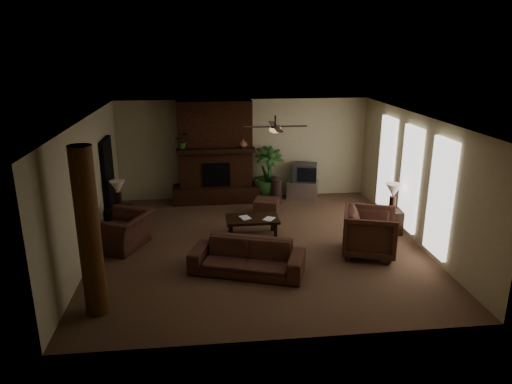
{
  "coord_description": "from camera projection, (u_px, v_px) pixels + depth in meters",
  "views": [
    {
      "loc": [
        -1.12,
        -9.48,
        4.22
      ],
      "look_at": [
        0.0,
        0.4,
        1.1
      ],
      "focal_mm": 33.01,
      "sensor_mm": 36.0,
      "label": 1
    }
  ],
  "objects": [
    {
      "name": "armchair_left",
      "position": [
        122.0,
        225.0,
        10.1
      ],
      "size": [
        1.18,
        1.38,
        1.02
      ],
      "primitive_type": "imported",
      "rotation": [
        0.0,
        0.0,
        -2.0
      ],
      "color": "#4E2D21",
      "rests_on": "ground"
    },
    {
      "name": "lamp_left",
      "position": [
        118.0,
        189.0,
        10.98
      ],
      "size": [
        0.39,
        0.39,
        0.65
      ],
      "color": "black",
      "rests_on": "side_table_left"
    },
    {
      "name": "tv",
      "position": [
        305.0,
        173.0,
        13.3
      ],
      "size": [
        0.77,
        0.69,
        0.52
      ],
      "color": "#353538",
      "rests_on": "tv_stand"
    },
    {
      "name": "floor_vase",
      "position": [
        276.0,
        188.0,
        12.97
      ],
      "size": [
        0.34,
        0.34,
        0.77
      ],
      "color": "#32211C",
      "rests_on": "ground"
    },
    {
      "name": "fireplace",
      "position": [
        216.0,
        161.0,
        12.99
      ],
      "size": [
        2.4,
        0.7,
        2.8
      ],
      "color": "#422011",
      "rests_on": "ground"
    },
    {
      "name": "side_table_left",
      "position": [
        121.0,
        218.0,
        11.21
      ],
      "size": [
        0.55,
        0.55,
        0.55
      ],
      "primitive_type": "cube",
      "rotation": [
        0.0,
        0.0,
        -0.11
      ],
      "color": "black",
      "rests_on": "ground"
    },
    {
      "name": "book_a",
      "position": [
        241.0,
        213.0,
        10.65
      ],
      "size": [
        0.21,
        0.1,
        0.29
      ],
      "primitive_type": "imported",
      "rotation": [
        0.0,
        0.0,
        0.33
      ],
      "color": "#999999",
      "rests_on": "coffee_table"
    },
    {
      "name": "ottoman",
      "position": [
        267.0,
        207.0,
        12.2
      ],
      "size": [
        0.75,
        0.75,
        0.4
      ],
      "primitive_type": "cube",
      "rotation": [
        0.0,
        0.0,
        -0.3
      ],
      "color": "#4E2D21",
      "rests_on": "ground"
    },
    {
      "name": "lamp_right",
      "position": [
        393.0,
        192.0,
        10.73
      ],
      "size": [
        0.36,
        0.36,
        0.65
      ],
      "color": "black",
      "rests_on": "side_table_right"
    },
    {
      "name": "tv_stand",
      "position": [
        302.0,
        190.0,
        13.46
      ],
      "size": [
        0.97,
        0.75,
        0.5
      ],
      "primitive_type": "cube",
      "rotation": [
        0.0,
        0.0,
        -0.33
      ],
      "color": "#BBBCBE",
      "rests_on": "ground"
    },
    {
      "name": "windows",
      "position": [
        410.0,
        179.0,
        10.52
      ],
      "size": [
        0.08,
        3.65,
        2.35
      ],
      "color": "white",
      "rests_on": "ground"
    },
    {
      "name": "ceiling_fan",
      "position": [
        275.0,
        128.0,
        9.94
      ],
      "size": [
        1.35,
        1.35,
        0.37
      ],
      "color": "black",
      "rests_on": "ceiling"
    },
    {
      "name": "room_shell",
      "position": [
        258.0,
        184.0,
        9.95
      ],
      "size": [
        7.0,
        7.0,
        7.0
      ],
      "color": "brown",
      "rests_on": "ground"
    },
    {
      "name": "mantel_plant",
      "position": [
        182.0,
        143.0,
        12.54
      ],
      "size": [
        0.47,
        0.5,
        0.33
      ],
      "primitive_type": "imported",
      "rotation": [
        0.0,
        0.0,
        0.26
      ],
      "color": "#295120",
      "rests_on": "fireplace"
    },
    {
      "name": "doorway",
      "position": [
        109.0,
        182.0,
        11.39
      ],
      "size": [
        0.1,
        1.0,
        2.1
      ],
      "primitive_type": "cube",
      "color": "black",
      "rests_on": "ground"
    },
    {
      "name": "mantel_vase",
      "position": [
        243.0,
        143.0,
        12.71
      ],
      "size": [
        0.28,
        0.29,
        0.22
      ],
      "primitive_type": "imported",
      "rotation": [
        0.0,
        0.0,
        -0.34
      ],
      "color": "#91593A",
      "rests_on": "fireplace"
    },
    {
      "name": "armchair_right",
      "position": [
        370.0,
        230.0,
        9.75
      ],
      "size": [
        1.26,
        1.3,
        1.08
      ],
      "primitive_type": "imported",
      "rotation": [
        0.0,
        0.0,
        1.25
      ],
      "color": "#4E2D21",
      "rests_on": "ground"
    },
    {
      "name": "sofa",
      "position": [
        247.0,
        252.0,
        9.01
      ],
      "size": [
        2.25,
        1.3,
        0.85
      ],
      "primitive_type": "imported",
      "rotation": [
        0.0,
        0.0,
        -0.33
      ],
      "color": "#4E2D21",
      "rests_on": "ground"
    },
    {
      "name": "floor_plant",
      "position": [
        268.0,
        186.0,
        13.26
      ],
      "size": [
        1.18,
        1.67,
        0.85
      ],
      "primitive_type": "imported",
      "rotation": [
        0.0,
        0.0,
        0.24
      ],
      "color": "#295120",
      "rests_on": "ground"
    },
    {
      "name": "book_b",
      "position": [
        265.0,
        213.0,
        10.67
      ],
      "size": [
        0.19,
        0.14,
        0.29
      ],
      "primitive_type": "imported",
      "rotation": [
        0.0,
        0.0,
        -0.59
      ],
      "color": "#999999",
      "rests_on": "coffee_table"
    },
    {
      "name": "log_column",
      "position": [
        89.0,
        233.0,
        7.36
      ],
      "size": [
        0.36,
        0.36,
        2.8
      ],
      "primitive_type": "cylinder",
      "color": "#593516",
      "rests_on": "ground"
    },
    {
      "name": "coffee_table",
      "position": [
        252.0,
        220.0,
        10.79
      ],
      "size": [
        1.2,
        0.7,
        0.43
      ],
      "color": "black",
      "rests_on": "ground"
    },
    {
      "name": "side_table_right",
      "position": [
        390.0,
        221.0,
        11.0
      ],
      "size": [
        0.54,
        0.54,
        0.55
      ],
      "primitive_type": "cube",
      "rotation": [
        0.0,
        0.0,
        -0.09
      ],
      "color": "black",
      "rests_on": "ground"
    }
  ]
}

